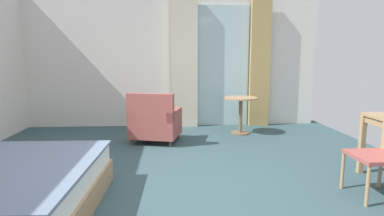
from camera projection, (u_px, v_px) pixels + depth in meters
ground at (173, 194)px, 3.37m from camera, size 6.52×7.30×0.10m
wall_back at (171, 58)px, 6.49m from camera, size 6.12×0.12×2.82m
balcony_glass_door at (222, 67)px, 6.51m from camera, size 1.13×0.02×2.48m
curtain_panel_left at (184, 62)px, 6.34m from camera, size 0.54×0.10×2.68m
curtain_panel_right at (260, 62)px, 6.44m from camera, size 0.41×0.10×2.68m
armchair_by_window at (155, 122)px, 5.24m from camera, size 0.91×0.86×0.85m
round_cafe_table at (241, 107)px, 5.83m from camera, size 0.62×0.62×0.69m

